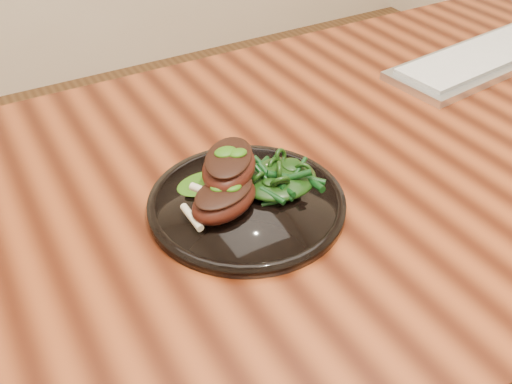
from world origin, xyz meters
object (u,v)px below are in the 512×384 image
lamb_chop_front (224,199)px  keyboard (490,56)px  greens_heap (278,175)px  desk (315,203)px  plate (247,203)px

lamb_chop_front → keyboard: size_ratio=0.24×
greens_heap → keyboard: (0.58, 0.15, -0.02)m
desk → plate: (-0.15, -0.05, 0.09)m
plate → lamb_chop_front: (-0.04, -0.01, 0.03)m
desk → keyboard: bearing=13.1°
greens_heap → keyboard: bearing=14.9°
lamb_chop_front → keyboard: 0.68m
greens_heap → keyboard: size_ratio=0.23×
lamb_chop_front → keyboard: bearing=14.2°
desk → keyboard: size_ratio=3.42×
plate → keyboard: (0.63, 0.16, 0.00)m
desk → lamb_chop_front: lamb_chop_front is taller
plate → greens_heap: (0.05, 0.00, 0.02)m
lamb_chop_front → keyboard: lamb_chop_front is taller
plate → keyboard: size_ratio=0.55×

